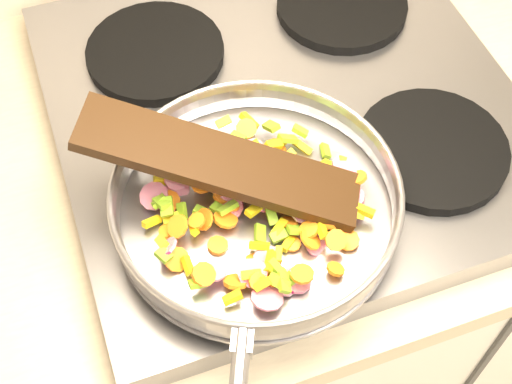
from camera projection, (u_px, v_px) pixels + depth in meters
name	position (u px, v px, depth m)	size (l,w,h in m)	color
cooktop	(286.00, 112.00, 0.96)	(0.60, 0.60, 0.04)	#939399
grate_fl	(218.00, 213.00, 0.83)	(0.19, 0.19, 0.02)	black
grate_fr	(432.00, 149.00, 0.89)	(0.19, 0.19, 0.02)	black
grate_bl	(155.00, 52.00, 0.98)	(0.19, 0.19, 0.02)	black
grate_br	(342.00, 6.00, 1.03)	(0.19, 0.19, 0.02)	black
saute_pan	(256.00, 202.00, 0.80)	(0.36, 0.51, 0.05)	#9E9EA5
vegetable_heap	(263.00, 206.00, 0.81)	(0.27, 0.27, 0.05)	#C31352
wooden_spatula	(221.00, 163.00, 0.78)	(0.32, 0.07, 0.01)	black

